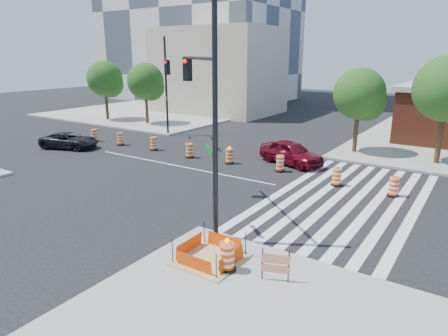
# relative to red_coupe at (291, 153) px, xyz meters

# --- Properties ---
(ground) EXTENTS (120.00, 120.00, 0.00)m
(ground) POSITION_rel_red_coupe_xyz_m (-5.85, -4.48, -0.77)
(ground) COLOR black
(ground) RESTS_ON ground
(sidewalk_nw) EXTENTS (22.00, 22.00, 0.15)m
(sidewalk_nw) POSITION_rel_red_coupe_xyz_m (-23.85, 13.52, -0.70)
(sidewalk_nw) COLOR gray
(sidewalk_nw) RESTS_ON ground
(crosswalk_east) EXTENTS (6.75, 13.50, 0.01)m
(crosswalk_east) POSITION_rel_red_coupe_xyz_m (5.10, -4.48, -0.77)
(crosswalk_east) COLOR silver
(crosswalk_east) RESTS_ON ground
(lane_centerline) EXTENTS (14.00, 0.12, 0.01)m
(lane_centerline) POSITION_rel_red_coupe_xyz_m (-5.85, -4.48, -0.77)
(lane_centerline) COLOR silver
(lane_centerline) RESTS_ON ground
(excavation_pit) EXTENTS (2.20, 2.20, 0.90)m
(excavation_pit) POSITION_rel_red_coupe_xyz_m (3.15, -13.48, -0.55)
(excavation_pit) COLOR tan
(excavation_pit) RESTS_ON ground
(beige_midrise) EXTENTS (14.00, 10.00, 10.00)m
(beige_midrise) POSITION_rel_red_coupe_xyz_m (-17.85, 17.52, 4.23)
(beige_midrise) COLOR tan
(beige_midrise) RESTS_ON ground
(red_coupe) EXTENTS (4.87, 3.08, 1.54)m
(red_coupe) POSITION_rel_red_coupe_xyz_m (0.00, 0.00, 0.00)
(red_coupe) COLOR #560713
(red_coupe) RESTS_ON ground
(dark_suv) EXTENTS (4.83, 3.39, 1.22)m
(dark_suv) POSITION_rel_red_coupe_xyz_m (-16.05, -5.24, -0.16)
(dark_suv) COLOR black
(dark_suv) RESTS_ON ground
(signal_pole_se) EXTENTS (5.00, 4.41, 8.61)m
(signal_pole_se) POSITION_rel_red_coupe_xyz_m (0.98, -10.76, 4.50)
(signal_pole_se) COLOR black
(signal_pole_se) RESTS_ON ground
(signal_pole_nw) EXTENTS (4.38, 4.65, 8.26)m
(signal_pole_nw) POSITION_rel_red_coupe_xyz_m (-12.13, 1.71, 4.29)
(signal_pole_nw) COLOR black
(signal_pole_nw) RESTS_ON ground
(pit_drum) EXTENTS (0.58, 0.58, 1.15)m
(pit_drum) POSITION_rel_red_coupe_xyz_m (4.04, -13.75, -0.15)
(pit_drum) COLOR black
(pit_drum) RESTS_ON ground
(barricade) EXTENTS (0.86, 0.38, 1.07)m
(barricade) POSITION_rel_red_coupe_xyz_m (5.62, -13.42, -0.03)
(barricade) COLOR #FF4C05
(barricade) RESTS_ON ground
(tree_north_a) EXTENTS (3.72, 3.72, 6.33)m
(tree_north_a) POSITION_rel_red_coupe_xyz_m (-23.99, 5.34, 3.48)
(tree_north_a) COLOR #382314
(tree_north_a) RESTS_ON ground
(tree_north_b) EXTENTS (3.63, 3.63, 6.18)m
(tree_north_b) POSITION_rel_red_coupe_xyz_m (-18.68, 5.97, 3.37)
(tree_north_b) COLOR #382314
(tree_north_b) RESTS_ON ground
(tree_north_c) EXTENTS (3.59, 3.59, 6.10)m
(tree_north_c) POSITION_rel_red_coupe_xyz_m (2.65, 5.31, 3.32)
(tree_north_c) COLOR #382314
(tree_north_c) RESTS_ON ground
(tree_north_d) EXTENTS (4.10, 4.10, 6.97)m
(tree_north_d) POSITION_rel_red_coupe_xyz_m (8.04, 5.17, 3.90)
(tree_north_d) COLOR #382314
(tree_north_d) RESTS_ON ground
(median_drum_0) EXTENTS (0.60, 0.60, 1.02)m
(median_drum_0) POSITION_rel_red_coupe_xyz_m (-16.51, -2.51, -0.29)
(median_drum_0) COLOR black
(median_drum_0) RESTS_ON ground
(median_drum_1) EXTENTS (0.60, 0.60, 1.02)m
(median_drum_1) POSITION_rel_red_coupe_xyz_m (-13.62, -2.31, -0.29)
(median_drum_1) COLOR black
(median_drum_1) RESTS_ON ground
(median_drum_2) EXTENTS (0.60, 0.60, 1.02)m
(median_drum_2) POSITION_rel_red_coupe_xyz_m (-10.22, -2.12, -0.29)
(median_drum_2) COLOR black
(median_drum_2) RESTS_ON ground
(median_drum_3) EXTENTS (0.60, 0.60, 1.02)m
(median_drum_3) POSITION_rel_red_coupe_xyz_m (-6.58, -2.39, -0.29)
(median_drum_3) COLOR black
(median_drum_3) RESTS_ON ground
(median_drum_4) EXTENTS (0.60, 0.60, 1.18)m
(median_drum_4) POSITION_rel_red_coupe_xyz_m (-3.42, -2.14, -0.28)
(median_drum_4) COLOR black
(median_drum_4) RESTS_ON ground
(median_drum_5) EXTENTS (0.60, 0.60, 1.02)m
(median_drum_5) POSITION_rel_red_coupe_xyz_m (0.18, -1.96, -0.29)
(median_drum_5) COLOR black
(median_drum_5) RESTS_ON ground
(median_drum_6) EXTENTS (0.60, 0.60, 1.02)m
(median_drum_6) POSITION_rel_red_coupe_xyz_m (3.98, -2.72, -0.29)
(median_drum_6) COLOR black
(median_drum_6) RESTS_ON ground
(median_drum_7) EXTENTS (0.60, 0.60, 1.02)m
(median_drum_7) POSITION_rel_red_coupe_xyz_m (6.95, -2.78, -0.29)
(median_drum_7) COLOR black
(median_drum_7) RESTS_ON ground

